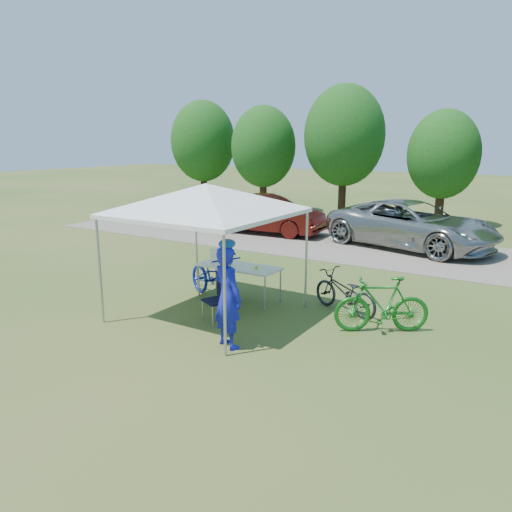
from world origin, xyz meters
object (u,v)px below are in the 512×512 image
(folding_chair, at_px, (220,294))
(bike_green, at_px, (382,305))
(bike_blue, at_px, (214,277))
(sedan, at_px, (267,214))
(minivan, at_px, (412,225))
(bike_dark, at_px, (344,292))
(cooler, at_px, (221,256))
(folding_table, at_px, (239,268))
(cyclist, at_px, (228,297))

(folding_chair, xyz_separation_m, bike_green, (2.96, 1.12, -0.01))
(folding_chair, bearing_deg, bike_blue, 156.22)
(bike_blue, distance_m, sedan, 8.39)
(bike_blue, distance_m, minivan, 8.32)
(bike_blue, bearing_deg, bike_dark, -51.93)
(folding_chair, bearing_deg, cooler, 149.31)
(folding_table, relative_size, bike_green, 1.06)
(folding_table, height_order, bike_blue, bike_blue)
(cooler, bearing_deg, bike_dark, 8.01)
(bike_green, relative_size, bike_dark, 1.05)
(bike_dark, height_order, minivan, minivan)
(folding_table, bearing_deg, cooler, -180.00)
(bike_green, bearing_deg, bike_dark, -154.58)
(folding_table, bearing_deg, folding_chair, -71.53)
(minivan, bearing_deg, cyclist, -167.80)
(bike_green, bearing_deg, cyclist, -76.26)
(minivan, distance_m, sedan, 5.48)
(bike_blue, bearing_deg, folding_table, -28.96)
(bike_green, bearing_deg, minivan, 159.35)
(folding_chair, height_order, cooler, cooler)
(cooler, distance_m, bike_green, 3.92)
(cyclist, xyz_separation_m, bike_green, (2.05, 2.11, -0.37))
(bike_dark, bearing_deg, sedan, -117.72)
(bike_dark, distance_m, sedan, 9.26)
(cyclist, height_order, sedan, cyclist)
(folding_table, bearing_deg, bike_blue, -142.27)
(sedan, bearing_deg, folding_chair, -158.85)
(sedan, bearing_deg, bike_blue, -161.45)
(minivan, xyz_separation_m, sedan, (-5.47, -0.26, -0.05))
(cyclist, height_order, minivan, cyclist)
(cyclist, height_order, bike_dark, cyclist)
(bike_dark, bearing_deg, folding_chair, -26.62)
(bike_dark, relative_size, sedan, 0.38)
(cyclist, bearing_deg, folding_table, -39.92)
(minivan, bearing_deg, cooler, 178.11)
(bike_green, height_order, sedan, sedan)
(folding_chair, xyz_separation_m, minivan, (1.36, 9.01, 0.26))
(folding_chair, bearing_deg, cyclist, -23.15)
(cooler, height_order, sedan, sedan)
(bike_blue, distance_m, bike_dark, 2.94)
(bike_green, distance_m, sedan, 10.41)
(minivan, bearing_deg, sedan, 107.51)
(cyclist, relative_size, bike_green, 1.02)
(folding_table, bearing_deg, cyclist, -60.00)
(bike_blue, relative_size, sedan, 0.45)
(folding_table, height_order, minivan, minivan)
(bike_green, relative_size, minivan, 0.32)
(bike_green, bearing_deg, cooler, -125.56)
(cyclist, height_order, bike_blue, cyclist)
(cooler, height_order, minivan, minivan)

